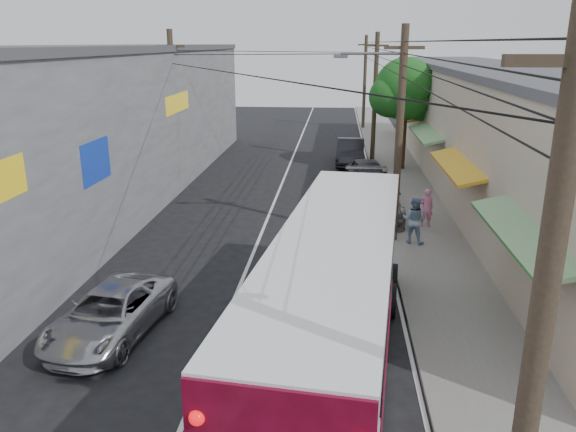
% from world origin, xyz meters
% --- Properties ---
extents(sidewalk, '(3.00, 80.00, 0.12)m').
position_xyz_m(sidewalk, '(6.50, 20.00, 0.06)').
color(sidewalk, slate).
rests_on(sidewalk, ground).
extents(building_right, '(7.09, 40.00, 6.25)m').
position_xyz_m(building_right, '(10.99, 22.00, 3.15)').
color(building_right, '#C2B29A').
rests_on(building_right, ground).
extents(building_left, '(7.20, 36.00, 7.25)m').
position_xyz_m(building_left, '(-8.50, 18.00, 3.65)').
color(building_left, gray).
rests_on(building_left, ground).
extents(utility_poles, '(11.80, 45.28, 8.00)m').
position_xyz_m(utility_poles, '(3.13, 20.33, 4.13)').
color(utility_poles, '#473828').
rests_on(utility_poles, ground).
extents(street_tree, '(4.40, 4.00, 6.60)m').
position_xyz_m(street_tree, '(6.87, 26.02, 4.67)').
color(street_tree, '#3F2B19').
rests_on(street_tree, ground).
extents(coach_bus, '(3.84, 12.10, 3.43)m').
position_xyz_m(coach_bus, '(3.01, 4.10, 1.78)').
color(coach_bus, white).
rests_on(coach_bus, ground).
extents(jeepney, '(2.62, 4.72, 1.25)m').
position_xyz_m(jeepney, '(-2.81, 5.09, 0.62)').
color(jeepney, '#B4B3BB').
rests_on(jeepney, ground).
extents(parked_suv, '(2.64, 5.95, 1.70)m').
position_xyz_m(parked_suv, '(4.53, 16.49, 0.85)').
color(parked_suv, gray).
rests_on(parked_suv, ground).
extents(parked_car_mid, '(2.33, 4.63, 1.51)m').
position_xyz_m(parked_car_mid, '(4.60, 21.37, 0.76)').
color(parked_car_mid, '#27262B').
rests_on(parked_car_mid, ground).
extents(parked_car_far, '(1.85, 4.84, 1.58)m').
position_xyz_m(parked_car_far, '(3.80, 27.47, 0.79)').
color(parked_car_far, black).
rests_on(parked_car_far, ground).
extents(pedestrian_near, '(0.59, 0.40, 1.58)m').
position_xyz_m(pedestrian_near, '(6.66, 14.79, 0.91)').
color(pedestrian_near, pink).
rests_on(pedestrian_near, sidewalk).
extents(pedestrian_far, '(1.07, 0.96, 1.80)m').
position_xyz_m(pedestrian_far, '(5.90, 12.70, 1.02)').
color(pedestrian_far, '#85A2C2').
rests_on(pedestrian_far, sidewalk).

